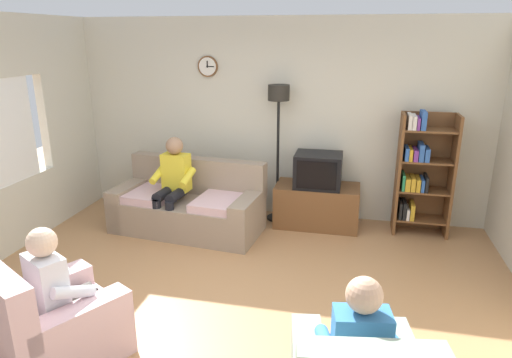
{
  "coord_description": "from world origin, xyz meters",
  "views": [
    {
      "loc": [
        1.04,
        -3.45,
        2.45
      ],
      "look_at": [
        0.05,
        1.0,
        1.0
      ],
      "focal_mm": 31.77,
      "sensor_mm": 36.0,
      "label": 1
    }
  ],
  "objects_px": {
    "bookshelf": "(420,172)",
    "armchair_near_window": "(54,327)",
    "floor_lamp": "(278,116)",
    "person_in_right_armchair": "(357,344)",
    "person_on_couch": "(173,181)",
    "couch": "(189,207)",
    "person_in_left_armchair": "(60,286)",
    "tv_stand": "(317,205)",
    "tv": "(318,170)"
  },
  "relations": [
    {
      "from": "person_on_couch",
      "to": "person_in_right_armchair",
      "type": "distance_m",
      "value": 3.5
    },
    {
      "from": "bookshelf",
      "to": "armchair_near_window",
      "type": "bearing_deg",
      "value": -133.53
    },
    {
      "from": "bookshelf",
      "to": "person_in_right_armchair",
      "type": "bearing_deg",
      "value": -102.58
    },
    {
      "from": "bookshelf",
      "to": "person_in_left_armchair",
      "type": "bearing_deg",
      "value": -133.82
    },
    {
      "from": "couch",
      "to": "tv_stand",
      "type": "xyz_separation_m",
      "value": [
        1.62,
        0.5,
        -0.03
      ]
    },
    {
      "from": "tv_stand",
      "to": "person_on_couch",
      "type": "distance_m",
      "value": 1.93
    },
    {
      "from": "person_in_left_armchair",
      "to": "tv",
      "type": "bearing_deg",
      "value": 60.46
    },
    {
      "from": "couch",
      "to": "tv",
      "type": "bearing_deg",
      "value": 16.39
    },
    {
      "from": "armchair_near_window",
      "to": "person_on_couch",
      "type": "height_order",
      "value": "person_on_couch"
    },
    {
      "from": "bookshelf",
      "to": "person_in_right_armchair",
      "type": "height_order",
      "value": "bookshelf"
    },
    {
      "from": "couch",
      "to": "tv",
      "type": "xyz_separation_m",
      "value": [
        1.62,
        0.48,
        0.47
      ]
    },
    {
      "from": "couch",
      "to": "person_in_right_armchair",
      "type": "bearing_deg",
      "value": -51.72
    },
    {
      "from": "person_in_left_armchair",
      "to": "person_on_couch",
      "type": "bearing_deg",
      "value": 91.74
    },
    {
      "from": "tv",
      "to": "couch",
      "type": "bearing_deg",
      "value": -163.61
    },
    {
      "from": "floor_lamp",
      "to": "person_in_left_armchair",
      "type": "relative_size",
      "value": 1.65
    },
    {
      "from": "tv",
      "to": "person_on_couch",
      "type": "xyz_separation_m",
      "value": [
        -1.78,
        -0.59,
        -0.08
      ]
    },
    {
      "from": "person_on_couch",
      "to": "person_in_right_armchair",
      "type": "relative_size",
      "value": 1.11
    },
    {
      "from": "tv",
      "to": "person_in_right_armchair",
      "type": "xyz_separation_m",
      "value": [
        0.54,
        -3.21,
        -0.18
      ]
    },
    {
      "from": "couch",
      "to": "floor_lamp",
      "type": "relative_size",
      "value": 1.07
    },
    {
      "from": "person_on_couch",
      "to": "person_in_left_armchair",
      "type": "distance_m",
      "value": 2.43
    },
    {
      "from": "bookshelf",
      "to": "person_in_right_armchair",
      "type": "xyz_separation_m",
      "value": [
        -0.74,
        -3.31,
        -0.21
      ]
    },
    {
      "from": "couch",
      "to": "bookshelf",
      "type": "distance_m",
      "value": 3.0
    },
    {
      "from": "couch",
      "to": "person_in_right_armchair",
      "type": "xyz_separation_m",
      "value": [
        2.16,
        -2.74,
        0.29
      ]
    },
    {
      "from": "person_on_couch",
      "to": "tv",
      "type": "bearing_deg",
      "value": 18.27
    },
    {
      "from": "tv",
      "to": "floor_lamp",
      "type": "bearing_deg",
      "value": 167.46
    },
    {
      "from": "person_on_couch",
      "to": "person_in_right_armchair",
      "type": "bearing_deg",
      "value": -48.62
    },
    {
      "from": "floor_lamp",
      "to": "tv_stand",
      "type": "bearing_deg",
      "value": -10.11
    },
    {
      "from": "tv",
      "to": "bookshelf",
      "type": "height_order",
      "value": "bookshelf"
    },
    {
      "from": "bookshelf",
      "to": "floor_lamp",
      "type": "relative_size",
      "value": 0.86
    },
    {
      "from": "armchair_near_window",
      "to": "person_in_left_armchair",
      "type": "xyz_separation_m",
      "value": [
        0.04,
        0.08,
        0.32
      ]
    },
    {
      "from": "floor_lamp",
      "to": "person_on_couch",
      "type": "height_order",
      "value": "floor_lamp"
    },
    {
      "from": "armchair_near_window",
      "to": "person_on_couch",
      "type": "distance_m",
      "value": 2.53
    },
    {
      "from": "person_in_left_armchair",
      "to": "tv_stand",
      "type": "bearing_deg",
      "value": 60.66
    },
    {
      "from": "floor_lamp",
      "to": "person_in_right_armchair",
      "type": "xyz_separation_m",
      "value": [
        1.09,
        -3.34,
        -0.85
      ]
    },
    {
      "from": "bookshelf",
      "to": "person_on_couch",
      "type": "bearing_deg",
      "value": -167.42
    },
    {
      "from": "person_on_couch",
      "to": "floor_lamp",
      "type": "bearing_deg",
      "value": 30.14
    },
    {
      "from": "couch",
      "to": "person_on_couch",
      "type": "bearing_deg",
      "value": -144.73
    },
    {
      "from": "couch",
      "to": "tv",
      "type": "height_order",
      "value": "tv"
    },
    {
      "from": "tv_stand",
      "to": "bookshelf",
      "type": "relative_size",
      "value": 0.69
    },
    {
      "from": "couch",
      "to": "armchair_near_window",
      "type": "xyz_separation_m",
      "value": [
        -0.12,
        -2.61,
        -0.02
      ]
    },
    {
      "from": "couch",
      "to": "tv_stand",
      "type": "bearing_deg",
      "value": 17.18
    },
    {
      "from": "person_in_left_armchair",
      "to": "person_in_right_armchair",
      "type": "relative_size",
      "value": 1.0
    },
    {
      "from": "tv_stand",
      "to": "tv",
      "type": "bearing_deg",
      "value": -90.0
    },
    {
      "from": "tv_stand",
      "to": "armchair_near_window",
      "type": "height_order",
      "value": "armchair_near_window"
    },
    {
      "from": "tv",
      "to": "person_in_left_armchair",
      "type": "relative_size",
      "value": 0.54
    },
    {
      "from": "floor_lamp",
      "to": "bookshelf",
      "type": "bearing_deg",
      "value": -0.91
    },
    {
      "from": "person_on_couch",
      "to": "person_in_right_armchair",
      "type": "height_order",
      "value": "person_on_couch"
    },
    {
      "from": "armchair_near_window",
      "to": "person_in_left_armchair",
      "type": "bearing_deg",
      "value": 60.65
    },
    {
      "from": "bookshelf",
      "to": "person_on_couch",
      "type": "distance_m",
      "value": 3.13
    },
    {
      "from": "person_in_left_armchair",
      "to": "couch",
      "type": "bearing_deg",
      "value": 88.17
    }
  ]
}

